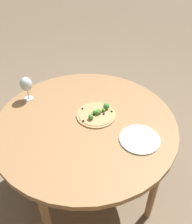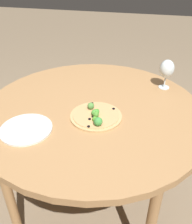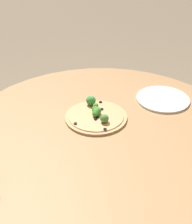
% 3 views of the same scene
% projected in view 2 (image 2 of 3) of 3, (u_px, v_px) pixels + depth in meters
% --- Properties ---
extents(ground_plane, '(12.00, 12.00, 0.00)m').
position_uv_depth(ground_plane, '(93.00, 199.00, 1.76)').
color(ground_plane, '#847056').
extents(dining_table, '(1.19, 1.19, 0.76)m').
position_uv_depth(dining_table, '(93.00, 117.00, 1.37)').
color(dining_table, '#A87A4C').
rests_on(dining_table, ground_plane).
extents(pizza, '(0.26, 0.26, 0.06)m').
position_uv_depth(pizza, '(96.00, 116.00, 1.25)').
color(pizza, tan).
rests_on(pizza, dining_table).
extents(wine_glass, '(0.09, 0.09, 0.18)m').
position_uv_depth(wine_glass, '(167.00, 69.00, 1.46)').
color(wine_glass, silver).
rests_on(wine_glass, dining_table).
extents(plate_near, '(0.25, 0.25, 0.01)m').
position_uv_depth(plate_near, '(26.00, 129.00, 1.17)').
color(plate_near, silver).
rests_on(plate_near, dining_table).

